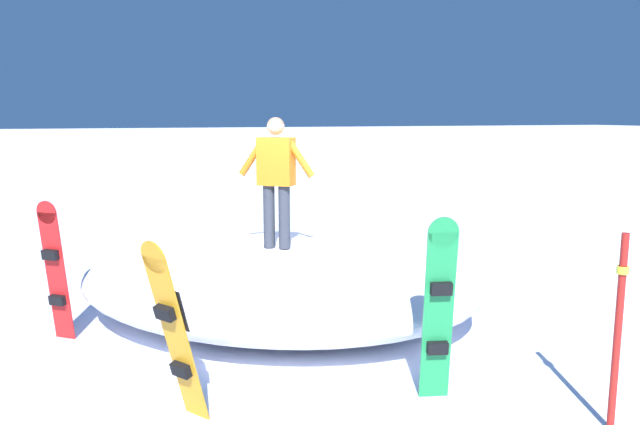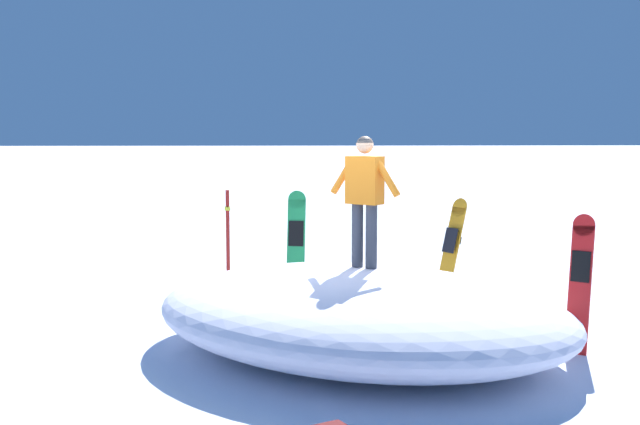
% 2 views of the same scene
% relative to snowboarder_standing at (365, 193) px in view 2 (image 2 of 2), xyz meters
% --- Properties ---
extents(ground, '(240.00, 240.00, 0.00)m').
position_rel_snowboarder_standing_xyz_m(ground, '(0.61, 0.16, -1.89)').
color(ground, white).
extents(snow_mound, '(6.58, 6.38, 0.99)m').
position_rel_snowboarder_standing_xyz_m(snow_mound, '(0.08, 0.32, -1.40)').
color(snow_mound, white).
rests_on(snow_mound, ground).
extents(snowboarder_standing, '(0.82, 0.67, 1.59)m').
position_rel_snowboarder_standing_xyz_m(snowboarder_standing, '(0.00, 0.00, 0.00)').
color(snowboarder_standing, '#333842').
rests_on(snowboarder_standing, snow_mound).
extents(snowboard_primary_upright, '(0.32, 0.26, 1.73)m').
position_rel_snowboarder_standing_xyz_m(snowboard_primary_upright, '(0.81, -2.48, -0.99)').
color(snowboard_primary_upright, '#1E8C47').
rests_on(snowboard_primary_upright, ground).
extents(snowboard_secondary_upright, '(0.54, 0.49, 1.64)m').
position_rel_snowboarder_standing_xyz_m(snowboard_secondary_upright, '(-1.50, -2.14, -1.05)').
color(snowboard_secondary_upright, orange).
rests_on(snowboard_secondary_upright, ground).
extents(snowboard_tertiary_upright, '(0.33, 0.32, 1.66)m').
position_rel_snowboarder_standing_xyz_m(snowboard_tertiary_upright, '(-2.55, 0.33, -1.03)').
color(snowboard_tertiary_upright, red).
rests_on(snowboard_tertiary_upright, ground).
extents(trail_marker_pole, '(0.10, 0.10, 1.68)m').
position_rel_snowboarder_standing_xyz_m(trail_marker_pole, '(1.91, -3.43, -1.01)').
color(trail_marker_pole, '#A51E19').
rests_on(trail_marker_pole, ground).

